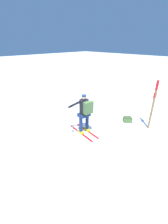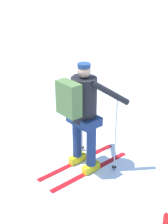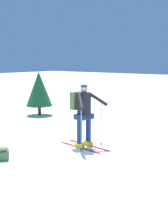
% 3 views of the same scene
% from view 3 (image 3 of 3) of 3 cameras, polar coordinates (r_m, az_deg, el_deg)
% --- Properties ---
extents(ground_plane, '(80.00, 80.00, 0.00)m').
position_cam_3_polar(ground_plane, '(7.95, -0.12, -8.26)').
color(ground_plane, white).
extents(skier, '(1.05, 1.61, 1.75)m').
position_cam_3_polar(skier, '(8.67, -0.16, 0.37)').
color(skier, red).
rests_on(skier, ground_plane).
extents(dropped_backpack, '(0.51, 0.50, 0.28)m').
position_cam_3_polar(dropped_backpack, '(7.98, -15.04, -7.52)').
color(dropped_backpack, '#4C6B38').
rests_on(dropped_backpack, ground_plane).
extents(pine_tree, '(1.14, 1.14, 1.91)m').
position_cam_3_polar(pine_tree, '(13.70, -8.23, 4.20)').
color(pine_tree, '#4C331E').
rests_on(pine_tree, ground_plane).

